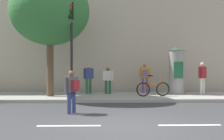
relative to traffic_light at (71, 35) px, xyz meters
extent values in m
plane|color=#38383A|center=(2.26, -5.24, -3.16)|extent=(80.00, 80.00, 0.00)
cube|color=#9E9B93|center=(2.26, 1.76, -3.08)|extent=(36.00, 4.00, 0.15)
cube|color=silver|center=(0.54, -5.24, -3.16)|extent=(1.80, 0.16, 0.01)
cube|color=silver|center=(3.97, -5.24, -3.16)|extent=(1.80, 0.16, 0.01)
cube|color=#B7A893|center=(2.26, 6.76, 1.71)|extent=(36.00, 5.00, 9.73)
cylinder|color=black|center=(0.00, 0.11, -1.14)|extent=(0.12, 0.12, 3.74)
cube|color=black|center=(0.00, -0.07, 1.11)|extent=(0.24, 0.24, 0.75)
sphere|color=red|center=(0.00, -0.20, 1.34)|extent=(0.16, 0.16, 0.16)
sphere|color=#3C2906|center=(0.00, -0.20, 1.10)|extent=(0.16, 0.16, 0.16)
sphere|color=#07330F|center=(0.00, -0.20, 0.86)|extent=(0.16, 0.16, 0.16)
cylinder|color=gray|center=(5.57, 2.37, -1.80)|extent=(0.85, 0.85, 2.43)
cone|color=#334C33|center=(5.57, 2.37, -0.48)|extent=(0.94, 0.94, 0.20)
cube|color=#1E5938|center=(5.57, 1.93, -1.68)|extent=(0.51, 0.02, 0.90)
cylinder|color=brown|center=(-1.25, 1.36, -1.69)|extent=(0.35, 0.35, 2.63)
ellipsoid|color=#337238|center=(-1.25, 1.36, 1.35)|extent=(4.07, 4.07, 3.46)
cylinder|color=navy|center=(0.30, -3.27, -2.77)|extent=(0.14, 0.14, 0.77)
cylinder|color=navy|center=(0.45, -3.08, -2.77)|extent=(0.14, 0.14, 0.77)
cube|color=#4C4C51|center=(0.37, -3.18, -2.11)|extent=(0.48, 0.54, 0.55)
cylinder|color=#4C4C51|center=(0.20, -3.41, -2.11)|extent=(0.09, 0.09, 0.52)
cylinder|color=#4C4C51|center=(0.55, -2.94, -2.11)|extent=(0.09, 0.09, 0.52)
sphere|color=brown|center=(0.37, -3.18, -1.73)|extent=(0.21, 0.21, 0.21)
cube|color=maroon|center=(0.52, -3.28, -2.14)|extent=(0.30, 0.32, 0.36)
cylinder|color=#724C84|center=(3.79, 3.12, -2.58)|extent=(0.14, 0.14, 0.87)
cylinder|color=#724C84|center=(4.04, 3.12, -2.58)|extent=(0.14, 0.14, 0.87)
cube|color=#B78C33|center=(3.91, 3.12, -1.84)|extent=(0.50, 0.25, 0.61)
cylinder|color=#B78C33|center=(3.62, 3.12, -1.84)|extent=(0.09, 0.09, 0.58)
cylinder|color=#B78C33|center=(4.21, 3.12, -1.84)|extent=(0.09, 0.09, 0.58)
sphere|color=#8C664C|center=(3.91, 3.12, -1.41)|extent=(0.23, 0.23, 0.23)
cube|color=#724C84|center=(3.91, 2.94, -1.87)|extent=(0.28, 0.16, 0.36)
cylinder|color=#1E5938|center=(0.75, 2.71, -2.59)|extent=(0.14, 0.14, 0.84)
cylinder|color=#1E5938|center=(0.56, 2.64, -2.59)|extent=(0.14, 0.14, 0.84)
cube|color=navy|center=(0.65, 2.68, -1.87)|extent=(0.47, 0.37, 0.59)
cylinder|color=navy|center=(0.89, 2.76, -1.87)|extent=(0.09, 0.09, 0.56)
cylinder|color=navy|center=(0.42, 2.59, -1.87)|extent=(0.09, 0.09, 0.56)
sphere|color=tan|center=(0.65, 2.68, -1.46)|extent=(0.23, 0.23, 0.23)
cylinder|color=silver|center=(6.83, 1.95, -2.56)|extent=(0.14, 0.14, 0.89)
cylinder|color=silver|center=(6.99, 2.07, -2.56)|extent=(0.14, 0.14, 0.89)
cube|color=maroon|center=(6.91, 2.01, -1.80)|extent=(0.47, 0.43, 0.63)
cylinder|color=maroon|center=(6.71, 1.87, -1.80)|extent=(0.09, 0.09, 0.60)
cylinder|color=maroon|center=(7.11, 2.15, -1.80)|extent=(0.09, 0.09, 0.60)
sphere|color=tan|center=(6.91, 2.01, -1.37)|extent=(0.24, 0.24, 0.24)
cylinder|color=#1E5938|center=(1.64, 2.55, -2.63)|extent=(0.14, 0.14, 0.75)
cylinder|color=#1E5938|center=(1.85, 2.45, -2.63)|extent=(0.14, 0.14, 0.75)
cube|color=silver|center=(1.74, 2.50, -1.99)|extent=(0.52, 0.42, 0.53)
cylinder|color=silver|center=(1.50, 2.62, -1.99)|extent=(0.09, 0.09, 0.50)
cylinder|color=silver|center=(1.99, 2.38, -1.99)|extent=(0.09, 0.09, 0.50)
sphere|color=brown|center=(1.74, 2.50, -1.63)|extent=(0.20, 0.20, 0.20)
cube|color=#4C4C51|center=(1.82, 2.66, -2.02)|extent=(0.32, 0.27, 0.36)
torus|color=black|center=(3.52, 1.03, -2.65)|extent=(0.72, 0.17, 0.72)
torus|color=black|center=(4.56, 1.19, -2.65)|extent=(0.72, 0.17, 0.72)
cylinder|color=#D85919|center=(4.04, 1.11, -2.40)|extent=(0.94, 0.18, 0.04)
cylinder|color=#D85919|center=(3.88, 1.09, -2.20)|extent=(0.04, 0.04, 0.45)
cylinder|color=#D85919|center=(4.46, 1.17, -2.20)|extent=(0.04, 0.04, 0.50)
cube|color=black|center=(3.88, 1.09, -1.95)|extent=(0.25, 0.13, 0.06)
camera|label=1|loc=(1.54, -13.14, -1.49)|focal=44.95mm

